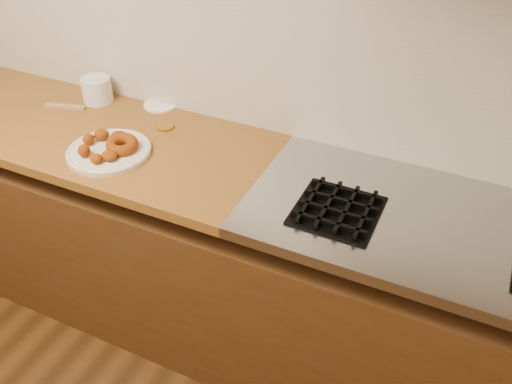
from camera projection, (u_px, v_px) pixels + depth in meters
base_cabinet at (156, 244)px, 2.34m from camera, size 3.60×0.60×0.77m
butcher_block at (12, 112)px, 2.27m from camera, size 2.30×0.62×0.04m
stovetop at (454, 232)px, 1.65m from camera, size 1.30×0.62×0.04m
backsplash at (176, 38)px, 2.07m from camera, size 3.60×0.02×0.60m
burner_grates at (443, 238)px, 1.59m from camera, size 0.91×0.26×0.03m
donut_plate at (109, 152)px, 1.97m from camera, size 0.30×0.30×0.02m
ring_donut at (122, 145)px, 1.95m from camera, size 0.17×0.17×0.05m
fried_dough_chunks at (101, 144)px, 1.95m from camera, size 0.19×0.22×0.05m
plastic_tub at (97, 90)px, 2.27m from camera, size 0.15×0.15×0.10m
tub_lid at (161, 105)px, 2.27m from camera, size 0.15×0.15×0.01m
brass_jar_lid at (165, 127)px, 2.11m from camera, size 0.09×0.09×0.01m
wooden_utensil at (65, 107)px, 2.25m from camera, size 0.17×0.07×0.01m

